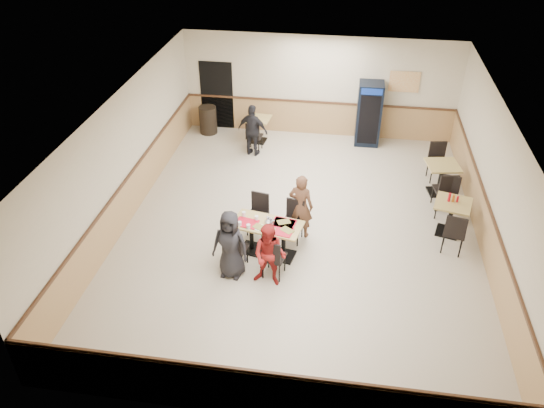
% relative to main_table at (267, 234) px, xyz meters
% --- Properties ---
extents(ground, '(10.00, 10.00, 0.00)m').
position_rel_main_table_xyz_m(ground, '(0.59, 1.02, -0.51)').
color(ground, beige).
rests_on(ground, ground).
extents(room_shell, '(10.00, 10.00, 10.00)m').
position_rel_main_table_xyz_m(room_shell, '(2.36, 3.56, 0.06)').
color(room_shell, silver).
rests_on(room_shell, ground).
extents(main_table, '(1.55, 0.98, 0.77)m').
position_rel_main_table_xyz_m(main_table, '(0.00, 0.00, 0.00)').
color(main_table, black).
rests_on(main_table, ground).
extents(main_chairs, '(1.57, 1.90, 0.98)m').
position_rel_main_table_xyz_m(main_chairs, '(-0.05, 0.01, -0.02)').
color(main_chairs, black).
rests_on(main_chairs, ground).
extents(diner_woman_left, '(0.79, 0.57, 1.50)m').
position_rel_main_table_xyz_m(diner_woman_left, '(-0.62, -0.77, 0.24)').
color(diner_woman_left, black).
rests_on(diner_woman_left, ground).
extents(diner_woman_right, '(0.75, 0.62, 1.39)m').
position_rel_main_table_xyz_m(diner_woman_right, '(0.19, -0.93, 0.18)').
color(diner_woman_right, maroon).
rests_on(diner_woman_right, ground).
extents(diner_man_opposite, '(0.62, 0.48, 1.53)m').
position_rel_main_table_xyz_m(diner_man_opposite, '(0.62, 0.77, 0.25)').
color(diner_man_opposite, brown).
rests_on(diner_man_opposite, ground).
extents(lone_diner, '(0.94, 0.57, 1.50)m').
position_rel_main_table_xyz_m(lone_diner, '(-1.11, 4.37, 0.24)').
color(lone_diner, black).
rests_on(lone_diner, ground).
extents(tabletop_clutter, '(1.30, 0.72, 0.12)m').
position_rel_main_table_xyz_m(tabletop_clutter, '(0.06, -0.04, 0.28)').
color(tabletop_clutter, red).
rests_on(tabletop_clutter, main_table).
extents(side_table_near, '(0.92, 0.92, 0.81)m').
position_rel_main_table_xyz_m(side_table_near, '(3.93, 1.34, 0.03)').
color(side_table_near, black).
rests_on(side_table_near, ground).
extents(side_table_near_chair_south, '(0.58, 0.58, 1.03)m').
position_rel_main_table_xyz_m(side_table_near_chair_south, '(3.93, 0.69, 0.00)').
color(side_table_near_chair_south, black).
rests_on(side_table_near_chair_south, ground).
extents(side_table_near_chair_north, '(0.58, 0.58, 1.03)m').
position_rel_main_table_xyz_m(side_table_near_chair_north, '(3.93, 1.99, 0.00)').
color(side_table_near_chair_north, black).
rests_on(side_table_near_chair_north, ground).
extents(side_table_far, '(0.88, 0.88, 0.82)m').
position_rel_main_table_xyz_m(side_table_far, '(3.90, 3.05, 0.03)').
color(side_table_far, black).
rests_on(side_table_far, ground).
extents(side_table_far_chair_south, '(0.56, 0.56, 1.04)m').
position_rel_main_table_xyz_m(side_table_far_chair_south, '(3.90, 2.40, 0.01)').
color(side_table_far_chair_south, black).
rests_on(side_table_far_chair_south, ground).
extents(side_table_far_chair_north, '(0.56, 0.56, 1.04)m').
position_rel_main_table_xyz_m(side_table_far_chair_north, '(3.90, 3.71, 0.01)').
color(side_table_far_chair_north, black).
rests_on(side_table_far_chair_north, ground).
extents(condiment_caddy, '(0.23, 0.06, 0.20)m').
position_rel_main_table_xyz_m(condiment_caddy, '(3.89, 1.39, 0.39)').
color(condiment_caddy, red).
rests_on(condiment_caddy, side_table_near).
extents(back_table, '(0.76, 0.76, 0.75)m').
position_rel_main_table_xyz_m(back_table, '(-1.11, 5.22, -0.02)').
color(back_table, black).
rests_on(back_table, ground).
extents(back_table_chair_lone, '(0.48, 0.48, 0.94)m').
position_rel_main_table_xyz_m(back_table_chair_lone, '(-1.11, 4.62, -0.04)').
color(back_table_chair_lone, black).
rests_on(back_table_chair_lone, ground).
extents(pepsi_cooler, '(0.71, 0.72, 1.85)m').
position_rel_main_table_xyz_m(pepsi_cooler, '(2.08, 5.61, 0.41)').
color(pepsi_cooler, black).
rests_on(pepsi_cooler, ground).
extents(trash_bin, '(0.53, 0.53, 0.84)m').
position_rel_main_table_xyz_m(trash_bin, '(-2.72, 5.57, -0.09)').
color(trash_bin, black).
rests_on(trash_bin, ground).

